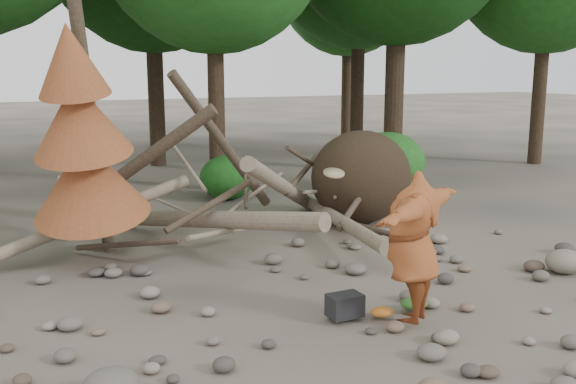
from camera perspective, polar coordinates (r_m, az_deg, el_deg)
name	(u,v)px	position (r m, az deg, el deg)	size (l,w,h in m)	color
ground	(356,308)	(9.08, 6.03, -10.20)	(120.00, 120.00, 0.00)	#514C44
deadfall_pile	(338,181)	(13.35, 4.51, 0.96)	(8.55, 5.24, 3.30)	#332619
dead_conifer	(83,141)	(10.80, -17.75, 4.30)	(2.06, 2.16, 4.35)	#4C3F30
bush_mid	(228,177)	(16.16, -5.40, 1.30)	(1.40, 1.40, 1.12)	#1D5C1A
bush_right	(387,162)	(17.23, 8.82, 2.64)	(2.00, 2.00, 1.60)	#266D22
frisbee_thrower	(413,247)	(8.25, 11.06, -4.81)	(2.36, 1.88, 2.00)	#994A22
backpack	(345,310)	(8.59, 5.07, -10.37)	(0.45, 0.30, 0.30)	black
cloth_green	(414,307)	(9.03, 11.13, -9.98)	(0.39, 0.33, 0.15)	#326629
cloth_orange	(382,315)	(8.71, 8.32, -10.80)	(0.31, 0.26, 0.11)	#C36621
boulder_mid_right	(565,261)	(11.35, 23.39, -5.68)	(0.64, 0.58, 0.38)	gray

